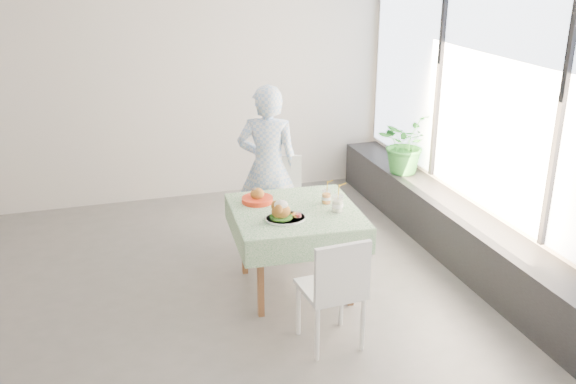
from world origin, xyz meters
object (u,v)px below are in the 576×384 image
object	(u,v)px
cafe_table	(295,240)
diner	(268,168)
chair_near	(331,311)
main_dish	(283,213)
juice_cup_orange	(326,197)
chair_far	(278,225)
potted_plant	(404,143)

from	to	relation	value
cafe_table	diner	xyz separation A→B (m)	(0.02, 0.93, 0.35)
cafe_table	chair_near	distance (m)	0.90
main_dish	juice_cup_orange	distance (m)	0.52
cafe_table	diner	distance (m)	0.99
diner	main_dish	size ratio (longest dim) A/B	4.88
chair_far	chair_near	xyz separation A→B (m)	(-0.05, -1.60, -0.01)
chair_near	main_dish	xyz separation A→B (m)	(-0.16, 0.70, 0.52)
cafe_table	chair_near	xyz separation A→B (m)	(-0.00, -0.88, -0.18)
main_dish	potted_plant	bearing A→B (deg)	38.72
main_dish	potted_plant	xyz separation A→B (m)	(1.80, 1.44, 0.03)
potted_plant	chair_near	bearing A→B (deg)	-127.42
chair_far	chair_near	bearing A→B (deg)	-91.94
chair_far	diner	xyz separation A→B (m)	(-0.04, 0.20, 0.52)
diner	main_dish	distance (m)	1.12
main_dish	chair_near	bearing A→B (deg)	-77.34
cafe_table	chair_far	bearing A→B (deg)	85.91
juice_cup_orange	chair_near	bearing A→B (deg)	-107.70
cafe_table	potted_plant	distance (m)	2.10
diner	chair_near	bearing A→B (deg)	112.68
diner	cafe_table	bearing A→B (deg)	112.27
chair_far	main_dish	xyz separation A→B (m)	(-0.21, -0.90, 0.51)
juice_cup_orange	potted_plant	size ratio (longest dim) A/B	0.36
juice_cup_orange	potted_plant	bearing A→B (deg)	41.92
cafe_table	potted_plant	size ratio (longest dim) A/B	1.67
potted_plant	diner	bearing A→B (deg)	-168.18
diner	potted_plant	world-z (taller)	diner
chair_far	potted_plant	distance (m)	1.76
chair_far	diner	bearing A→B (deg)	99.99
chair_near	juice_cup_orange	world-z (taller)	juice_cup_orange
cafe_table	main_dish	distance (m)	0.41
chair_near	chair_far	bearing A→B (deg)	88.06
chair_near	juice_cup_orange	bearing A→B (deg)	72.30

